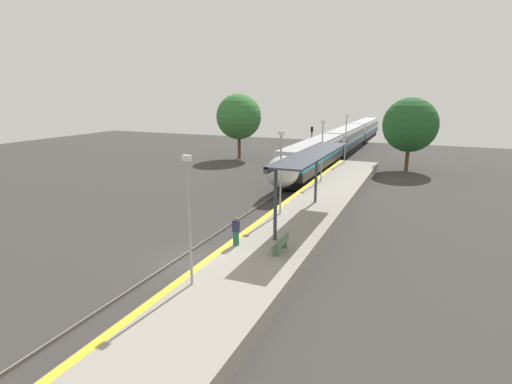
{
  "coord_description": "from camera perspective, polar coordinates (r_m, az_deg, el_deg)",
  "views": [
    {
      "loc": [
        11.34,
        -17.29,
        9.02
      ],
      "look_at": [
        0.57,
        7.87,
        2.21
      ],
      "focal_mm": 28.0,
      "sensor_mm": 36.0,
      "label": 1
    }
  ],
  "objects": [
    {
      "name": "station_canopy",
      "position": [
        25.65,
        7.47,
        4.99
      ],
      "size": [
        2.02,
        11.76,
        4.46
      ],
      "color": "#333842",
      "rests_on": "platform_right"
    },
    {
      "name": "lamppost_farthest",
      "position": [
        48.64,
        12.69,
        7.88
      ],
      "size": [
        0.36,
        0.2,
        5.68
      ],
      "color": "#9E9EA3",
      "rests_on": "platform_right"
    },
    {
      "name": "rail_left",
      "position": [
        22.9,
        -10.93,
        -9.3
      ],
      "size": [
        0.08,
        90.0,
        0.15
      ],
      "primitive_type": "cube",
      "color": "slate",
      "rests_on": "ground_plane"
    },
    {
      "name": "background_tree_right",
      "position": [
        50.38,
        21.17,
        8.92
      ],
      "size": [
        6.3,
        6.3,
        8.56
      ],
      "color": "brown",
      "rests_on": "ground_plane"
    },
    {
      "name": "rail_right",
      "position": [
        22.17,
        -7.79,
        -9.96
      ],
      "size": [
        0.08,
        90.0,
        0.15
      ],
      "primitive_type": "cube",
      "color": "slate",
      "rests_on": "ground_plane"
    },
    {
      "name": "lamppost_far",
      "position": [
        37.63,
        9.43,
        6.33
      ],
      "size": [
        0.36,
        0.2,
        5.68
      ],
      "color": "#9E9EA3",
      "rests_on": "platform_right"
    },
    {
      "name": "railway_signal",
      "position": [
        52.45,
        7.94,
        7.15
      ],
      "size": [
        0.28,
        0.28,
        4.82
      ],
      "color": "#59595E",
      "rests_on": "ground_plane"
    },
    {
      "name": "lamppost_near",
      "position": [
        16.92,
        -9.53,
        -2.99
      ],
      "size": [
        0.36,
        0.2,
        5.68
      ],
      "color": "#9E9EA3",
      "rests_on": "platform_right"
    },
    {
      "name": "platform_bench",
      "position": [
        21.02,
        3.65,
        -7.38
      ],
      "size": [
        0.44,
        1.58,
        0.89
      ],
      "color": "#4C6B4C",
      "rests_on": "platform_right"
    },
    {
      "name": "train",
      "position": [
        61.54,
        12.51,
        7.31
      ],
      "size": [
        2.91,
        59.22,
        3.89
      ],
      "color": "black",
      "rests_on": "ground_plane"
    },
    {
      "name": "background_tree_left",
      "position": [
        55.87,
        -2.46,
        10.7
      ],
      "size": [
        6.2,
        6.2,
        8.96
      ],
      "color": "brown",
      "rests_on": "ground_plane"
    },
    {
      "name": "ground_plane",
      "position": [
        22.56,
        -9.38,
        -9.8
      ],
      "size": [
        120.0,
        120.0,
        0.0
      ],
      "primitive_type": "plane",
      "color": "#383533"
    },
    {
      "name": "person_waiting",
      "position": [
        21.82,
        -2.89,
        -5.55
      ],
      "size": [
        0.36,
        0.22,
        1.61
      ],
      "color": "#1E604C",
      "rests_on": "platform_right"
    },
    {
      "name": "lamppost_mid",
      "position": [
        26.88,
        3.56,
        3.48
      ],
      "size": [
        0.36,
        0.2,
        5.68
      ],
      "color": "#9E9EA3",
      "rests_on": "platform_right"
    },
    {
      "name": "platform_right",
      "position": [
        20.66,
        0.02,
        -10.53
      ],
      "size": [
        4.62,
        64.0,
        0.92
      ],
      "color": "gray",
      "rests_on": "ground_plane"
    }
  ]
}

